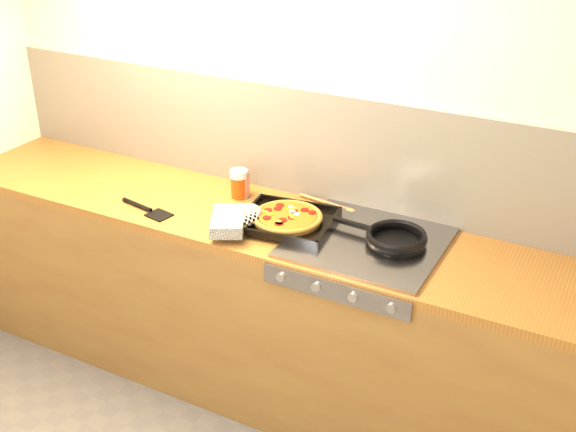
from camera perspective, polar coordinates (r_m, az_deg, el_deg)
The scene contains 9 objects.
room_shell at distance 3.22m, azimuth 0.99°, elevation 5.77°, with size 3.20×3.20×3.20m.
counter_run at distance 3.32m, azimuth -1.37°, elevation -7.19°, with size 3.20×0.62×0.90m.
stovetop at distance 2.92m, azimuth 6.27°, elevation -2.09°, with size 0.60×0.56×0.02m, color gray.
pizza_on_tray at distance 3.01m, azimuth -1.32°, elevation -0.18°, with size 0.51×0.48×0.06m.
frying_pan at distance 2.90m, azimuth 8.47°, elevation -1.73°, with size 0.42×0.26×0.04m.
tomato_can at distance 3.28m, azimuth -3.78°, elevation 2.54°, with size 0.11×0.11×0.12m.
juice_glass at distance 3.27m, azimuth -3.88°, elevation 2.59°, with size 0.10×0.10×0.13m.
wooden_spoon at distance 3.20m, azimuth 3.57°, elevation 0.88°, with size 0.30×0.08×0.02m.
black_spatula at distance 3.22m, azimuth -11.15°, elevation 0.55°, with size 0.29×0.10×0.02m.
Camera 1 is at (1.35, -1.29, 2.32)m, focal length 45.00 mm.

